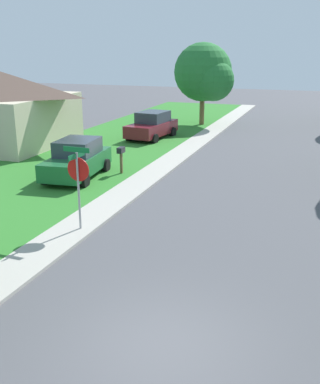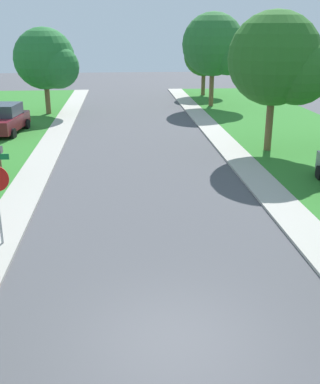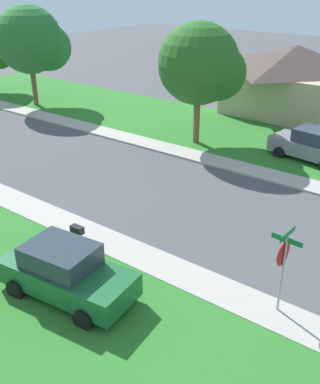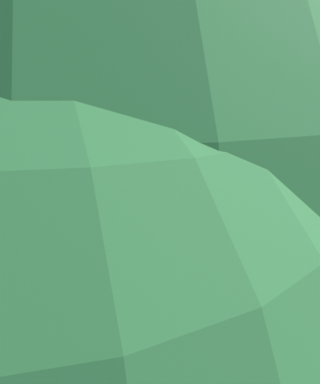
{
  "view_description": "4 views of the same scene",
  "coord_description": "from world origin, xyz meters",
  "px_view_note": "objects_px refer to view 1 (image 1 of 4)",
  "views": [
    {
      "loc": [
        2.58,
        -7.32,
        5.68
      ],
      "look_at": [
        -1.96,
        5.41,
        1.4
      ],
      "focal_mm": 42.79,
      "sensor_mm": 36.0,
      "label": 1
    },
    {
      "loc": [
        -0.96,
        -7.73,
        6.0
      ],
      "look_at": [
        0.16,
        5.13,
        1.4
      ],
      "focal_mm": 43.25,
      "sensor_mm": 36.0,
      "label": 2
    },
    {
      "loc": [
        -15.07,
        1.12,
        9.13
      ],
      "look_at": [
        -2.33,
        10.74,
        1.4
      ],
      "focal_mm": 42.66,
      "sensor_mm": 36.0,
      "label": 3
    },
    {
      "loc": [
        10.25,
        -1.44,
        4.98
      ],
      "look_at": [
        -1.0,
        6.84,
        1.4
      ],
      "focal_mm": 34.39,
      "sensor_mm": 36.0,
      "label": 4
    }
  ],
  "objects_px": {
    "stop_sign_far_corner": "(78,175)",
    "car_maroon_near_corner": "(152,126)",
    "car_green_driveway_right": "(77,159)",
    "mailbox": "(121,154)",
    "tree_sidewalk_mid": "(206,74)"
  },
  "relations": [
    {
      "from": "stop_sign_far_corner",
      "to": "car_maroon_near_corner",
      "type": "distance_m",
      "value": 15.76
    },
    {
      "from": "mailbox",
      "to": "car_maroon_near_corner",
      "type": "bearing_deg",
      "value": 101.31
    },
    {
      "from": "stop_sign_far_corner",
      "to": "mailbox",
      "type": "xyz_separation_m",
      "value": [
        -1.58,
        6.7,
        -0.88
      ]
    },
    {
      "from": "stop_sign_far_corner",
      "to": "tree_sidewalk_mid",
      "type": "xyz_separation_m",
      "value": [
        -1.43,
        21.58,
        1.92
      ]
    },
    {
      "from": "stop_sign_far_corner",
      "to": "car_green_driveway_right",
      "type": "distance_m",
      "value": 6.46
    },
    {
      "from": "car_green_driveway_right",
      "to": "tree_sidewalk_mid",
      "type": "xyz_separation_m",
      "value": [
        1.79,
        16.06,
        2.93
      ]
    },
    {
      "from": "stop_sign_far_corner",
      "to": "car_green_driveway_right",
      "type": "height_order",
      "value": "stop_sign_far_corner"
    },
    {
      "from": "mailbox",
      "to": "tree_sidewalk_mid",
      "type": "bearing_deg",
      "value": 89.4
    },
    {
      "from": "car_green_driveway_right",
      "to": "tree_sidewalk_mid",
      "type": "height_order",
      "value": "tree_sidewalk_mid"
    },
    {
      "from": "car_green_driveway_right",
      "to": "mailbox",
      "type": "distance_m",
      "value": 2.02
    },
    {
      "from": "stop_sign_far_corner",
      "to": "car_maroon_near_corner",
      "type": "bearing_deg",
      "value": 102.17
    },
    {
      "from": "car_maroon_near_corner",
      "to": "mailbox",
      "type": "distance_m",
      "value": 8.85
    },
    {
      "from": "stop_sign_far_corner",
      "to": "car_green_driveway_right",
      "type": "xyz_separation_m",
      "value": [
        -3.21,
        5.52,
        -1.01
      ]
    },
    {
      "from": "car_green_driveway_right",
      "to": "mailbox",
      "type": "bearing_deg",
      "value": 35.93
    },
    {
      "from": "car_green_driveway_right",
      "to": "mailbox",
      "type": "xyz_separation_m",
      "value": [
        1.63,
        1.18,
        0.14
      ]
    }
  ]
}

